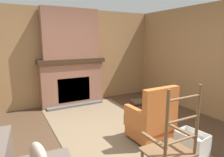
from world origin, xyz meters
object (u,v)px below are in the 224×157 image
at_px(armchair, 152,121).
at_px(rocking_chair, 170,154).
at_px(firewood_stack, 140,102).
at_px(oil_lamp_vase, 53,56).
at_px(laundry_basket, 192,143).
at_px(storage_case, 86,55).

xyz_separation_m(armchair, rocking_chair, (0.97, -0.52, 0.07)).
bearing_deg(firewood_stack, oil_lamp_vase, -113.39).
bearing_deg(laundry_basket, oil_lamp_vase, -158.02).
distance_m(firewood_stack, oil_lamp_vase, 2.60).
relative_size(firewood_stack, oil_lamp_vase, 2.03).
bearing_deg(armchair, storage_case, 1.40).
bearing_deg(oil_lamp_vase, firewood_stack, 66.61).
bearing_deg(storage_case, rocking_chair, -5.91).
xyz_separation_m(laundry_basket, oil_lamp_vase, (-3.26, -1.32, 1.16)).
bearing_deg(armchair, firewood_stack, -32.58).
relative_size(laundry_basket, oil_lamp_vase, 1.97).
xyz_separation_m(rocking_chair, laundry_basket, (-0.34, 0.80, -0.25)).
relative_size(armchair, firewood_stack, 2.03).
xyz_separation_m(oil_lamp_vase, storage_case, (0.00, 0.89, -0.02)).
xyz_separation_m(firewood_stack, storage_case, (-0.90, -1.18, 1.26)).
height_order(rocking_chair, firewood_stack, rocking_chair).
distance_m(rocking_chair, laundry_basket, 0.90).
height_order(armchair, firewood_stack, armchair).
relative_size(laundry_basket, storage_case, 2.10).
bearing_deg(laundry_basket, storage_case, -172.57).
bearing_deg(armchair, oil_lamp_vase, 19.73).
bearing_deg(armchair, rocking_chair, 149.72).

